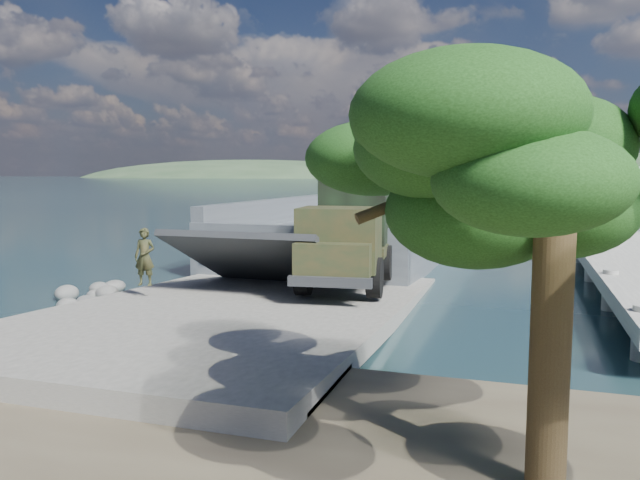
% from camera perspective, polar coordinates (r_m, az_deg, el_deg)
% --- Properties ---
extents(ground, '(1400.00, 1400.00, 0.00)m').
position_cam_1_polar(ground, '(21.16, -6.08, -6.59)').
color(ground, '#1D3A45').
rests_on(ground, ground).
extents(boat_ramp, '(10.00, 18.00, 0.50)m').
position_cam_1_polar(boat_ramp, '(20.22, -7.25, -6.48)').
color(boat_ramp, slate).
rests_on(boat_ramp, ground).
extents(shoreline_rocks, '(3.20, 5.60, 0.90)m').
position_cam_1_polar(shoreline_rocks, '(24.69, -18.93, -5.06)').
color(shoreline_rocks, '#61615F').
rests_on(shoreline_rocks, ground).
extents(distant_headlands, '(1000.00, 240.00, 48.00)m').
position_cam_1_polar(distant_headlands, '(580.37, 22.02, 5.23)').
color(distant_headlands, '#2D472C').
rests_on(distant_headlands, ground).
extents(pier, '(6.40, 44.00, 6.10)m').
position_cam_1_polar(pier, '(38.03, 24.70, 0.97)').
color(pier, gray).
rests_on(pier, ground).
extents(landing_craft, '(10.57, 38.45, 11.35)m').
position_cam_1_polar(landing_craft, '(41.19, 5.80, 0.92)').
color(landing_craft, '#474C53').
rests_on(landing_craft, ground).
extents(military_truck, '(3.68, 9.01, 4.06)m').
position_cam_1_polar(military_truck, '(23.88, 2.99, 1.01)').
color(military_truck, black).
rests_on(military_truck, boat_ramp).
extents(soldier, '(0.76, 0.56, 1.94)m').
position_cam_1_polar(soldier, '(21.72, -15.70, -2.51)').
color(soldier, '#22301A').
rests_on(soldier, boat_ramp).
extents(sailboat_far, '(2.90, 5.78, 6.76)m').
position_cam_1_polar(sailboat_far, '(52.80, 27.15, 0.80)').
color(sailboat_far, silver).
rests_on(sailboat_far, ground).
extents(overhang_tree, '(6.67, 6.15, 6.06)m').
position_cam_1_polar(overhang_tree, '(8.88, 17.92, 7.18)').
color(overhang_tree, '#362715').
rests_on(overhang_tree, ground).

